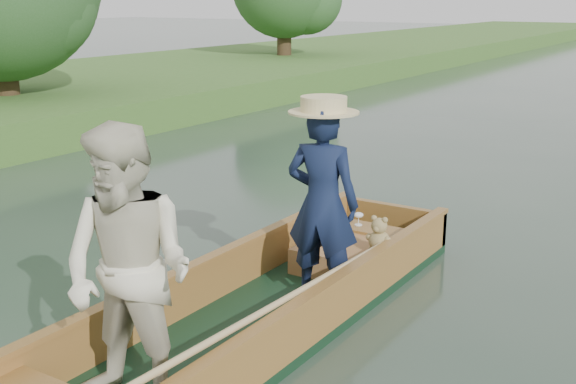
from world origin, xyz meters
The scene contains 2 objects.
ground centered at (0.00, 0.00, 0.00)m, with size 120.00×120.00×0.00m, color #283D30.
punt centered at (0.08, -0.18, 0.56)m, with size 1.12×5.04×1.73m.
Camera 1 is at (2.81, -3.74, 2.36)m, focal length 45.00 mm.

